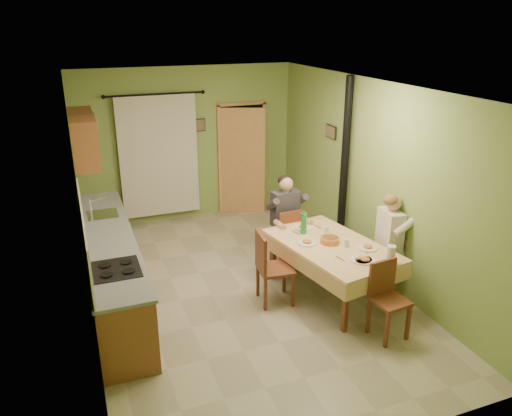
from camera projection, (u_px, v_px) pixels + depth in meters
name	position (u px, v px, depth m)	size (l,w,h in m)	color
floor	(242.00, 289.00, 7.03)	(4.00, 6.00, 0.01)	tan
room_shell	(241.00, 164.00, 6.39)	(4.04, 6.04, 2.82)	#88A756
kitchen_run	(111.00, 266.00, 6.65)	(0.64, 3.64, 1.56)	brown
upper_cabinets	(83.00, 138.00, 7.22)	(0.35, 1.40, 0.70)	brown
curtain	(159.00, 156.00, 8.93)	(1.70, 0.07, 2.22)	black
doorway	(242.00, 159.00, 9.53)	(0.96, 0.37, 2.15)	black
dining_table	(330.00, 269.00, 6.76)	(1.42, 2.00, 0.76)	#E3B57A
tableware	(339.00, 242.00, 6.55)	(0.92, 1.53, 0.33)	white
chair_far	(286.00, 247.00, 7.63)	(0.40, 0.40, 0.93)	brown
chair_near	(388.00, 315.00, 5.90)	(0.42, 0.42, 0.94)	brown
chair_right	(389.00, 270.00, 6.94)	(0.50, 0.50, 1.01)	brown
chair_left	(274.00, 282.00, 6.63)	(0.48, 0.48, 1.00)	brown
man_far	(286.00, 211.00, 7.43)	(0.59, 0.47, 1.39)	#38333D
man_right	(392.00, 231.00, 6.73)	(0.50, 0.61, 1.39)	silver
stove_flue	(343.00, 192.00, 7.82)	(0.24, 0.24, 2.80)	black
picture_back	(200.00, 125.00, 9.09)	(0.19, 0.03, 0.23)	black
picture_right	(331.00, 132.00, 8.08)	(0.03, 0.31, 0.21)	brown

